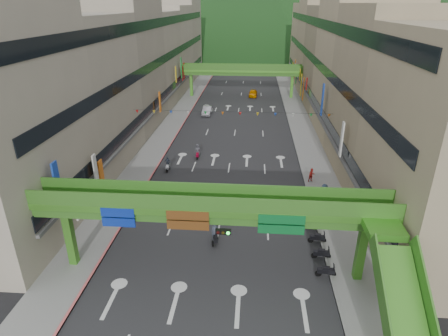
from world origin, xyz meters
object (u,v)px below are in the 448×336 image
(scooter_rider_mid, at_px, (224,211))
(car_yellow, at_px, (253,93))
(overpass_near, at_px, (223,218))
(car_silver, at_px, (207,111))
(scooter_rider_near, at_px, (215,234))
(pedestrian_red, at_px, (312,176))

(scooter_rider_mid, xyz_separation_m, car_yellow, (2.30, 52.30, -0.23))
(overpass_near, height_order, car_silver, overpass_near)
(scooter_rider_near, xyz_separation_m, pedestrian_red, (9.94, 12.78, -0.13))
(car_yellow, height_order, pedestrian_red, pedestrian_red)
(scooter_rider_mid, bearing_deg, pedestrian_red, 43.78)
(scooter_rider_near, bearing_deg, overpass_near, -76.27)
(car_yellow, bearing_deg, pedestrian_red, -77.48)
(pedestrian_red, bearing_deg, car_yellow, 71.33)
(pedestrian_red, bearing_deg, overpass_near, -145.36)
(scooter_rider_near, xyz_separation_m, car_silver, (-5.58, 40.65, -0.19))
(scooter_rider_near, distance_m, scooter_rider_mid, 3.77)
(overpass_near, xyz_separation_m, scooter_rider_mid, (-0.57, 8.12, -4.23))
(pedestrian_red, bearing_deg, car_silver, 91.06)
(scooter_rider_near, height_order, scooter_rider_mid, scooter_rider_near)
(overpass_near, relative_size, car_silver, 6.20)
(scooter_rider_near, height_order, car_yellow, scooter_rider_near)
(scooter_rider_near, xyz_separation_m, car_yellow, (2.80, 56.04, -0.19))
(overpass_near, height_order, scooter_rider_mid, overpass_near)
(scooter_rider_mid, height_order, car_yellow, scooter_rider_mid)
(scooter_rider_near, bearing_deg, car_silver, 97.81)
(car_silver, distance_m, pedestrian_red, 31.90)
(scooter_rider_mid, relative_size, car_yellow, 0.43)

